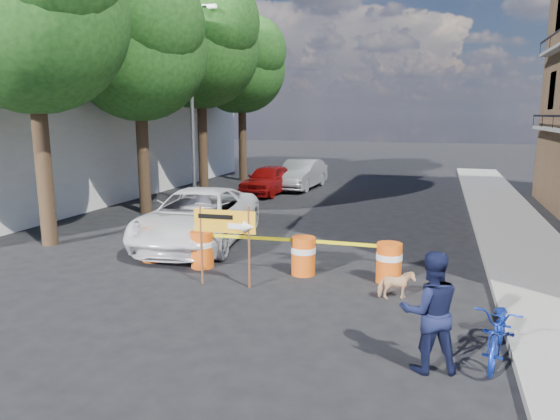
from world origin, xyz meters
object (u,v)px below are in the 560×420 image
Objects in this scene: barrel_far_right at (389,262)px; sedan_silver at (301,174)px; barrel_mid_left at (202,249)px; pedestrian at (430,311)px; barrel_far_left at (153,243)px; barrel_mid_right at (303,255)px; detour_sign at (232,228)px; suv_white at (198,217)px; sedan_red at (268,180)px; bicycle at (502,303)px; dog at (396,285)px.

barrel_far_right is 0.20× the size of sedan_silver.
barrel_mid_left is 0.50× the size of pedestrian.
barrel_mid_right is (3.98, 0.06, 0.00)m from barrel_far_left.
barrel_mid_right is at bearing 42.39° from detour_sign.
suv_white is 9.32m from sedan_red.
pedestrian is at bearing -34.16° from detour_sign.
barrel_far_right is 3.73m from bicycle.
suv_white is at bearing -86.09° from sedan_silver.
barrel_mid_left is 4.80m from dog.
barrel_far_left is at bearing 152.82° from detour_sign.
barrel_mid_left is at bearing -176.86° from barrel_far_right.
barrel_mid_left is at bearing 167.23° from bicycle.
dog is (6.19, -0.92, -0.17)m from barrel_far_left.
pedestrian is 0.41× the size of sedan_silver.
pedestrian is 0.32× the size of suv_white.
barrel_mid_left is at bearing 57.35° from dog.
barrel_far_right is 0.50× the size of pedestrian.
pedestrian is (0.93, -3.79, 0.43)m from barrel_far_right.
sedan_red reaches higher than barrel_mid_left.
dog is 15.46m from sedan_silver.
sedan_silver is (-1.16, 13.50, 0.26)m from barrel_mid_left.
pedestrian is 8.68m from suv_white.
barrel_mid_right is at bearing 153.11° from bicycle.
sedan_red is at bearing 132.60° from bicycle.
suv_white reaches higher than sedan_red.
suv_white is (-1.16, 2.12, 0.30)m from barrel_mid_left.
detour_sign is at bearing -40.11° from barrel_mid_left.
suv_white is (0.30, 1.99, 0.30)m from barrel_far_left.
detour_sign reaches higher than sedan_silver.
suv_white is at bearing -79.38° from sedan_red.
bicycle is (1.95, -3.15, 0.44)m from barrel_far_right.
barrel_far_left is 0.20× the size of sedan_silver.
pedestrian reaches higher than barrel_far_right.
bicycle is 0.46× the size of sedan_red.
sedan_red is (-6.67, 11.14, 0.21)m from barrel_far_right.
suv_white is (-7.60, 5.02, -0.14)m from bicycle.
sedan_red is (-8.62, 14.28, -0.23)m from bicycle.
barrel_mid_left is 1.00× the size of barrel_far_right.
sedan_silver is (1.02, 2.12, 0.04)m from sedan_red.
barrel_far_left and barrel_mid_right have the same top height.
barrel_mid_right is 5.02m from bicycle.
barrel_far_right is 5.96m from suv_white.
barrel_far_left is 2.03m from suv_white.
suv_white is at bearing 161.60° from barrel_far_right.
sedan_red is (-2.19, 11.38, 0.21)m from barrel_mid_left.
pedestrian is at bearing -58.71° from sedan_red.
barrel_far_right is at bearing -54.77° from sedan_red.
barrel_far_right is 0.22× the size of sedan_red.
detour_sign is at bearing -134.31° from barrel_mid_right.
barrel_mid_right is 0.50× the size of pedestrian.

